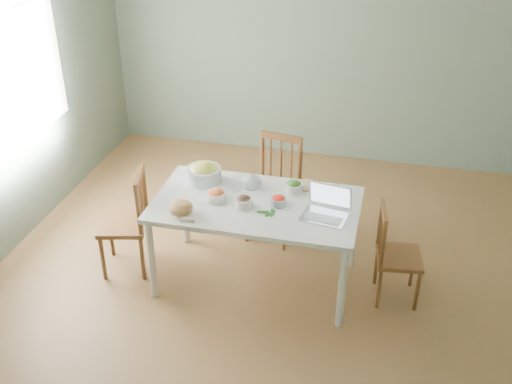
% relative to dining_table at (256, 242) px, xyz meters
% --- Properties ---
extents(floor, '(5.00, 5.00, 0.00)m').
position_rel_dining_table_xyz_m(floor, '(0.15, 0.10, -0.40)').
color(floor, brown).
rests_on(floor, ground).
extents(wall_back, '(5.00, 0.00, 2.70)m').
position_rel_dining_table_xyz_m(wall_back, '(0.15, 2.60, 0.95)').
color(wall_back, slate).
rests_on(wall_back, ground).
extents(wall_front, '(5.00, 0.00, 2.70)m').
position_rel_dining_table_xyz_m(wall_front, '(0.15, -2.40, 0.95)').
color(wall_front, slate).
rests_on(wall_front, ground).
extents(window_left, '(0.04, 1.60, 1.20)m').
position_rel_dining_table_xyz_m(window_left, '(-2.33, 0.40, 1.10)').
color(window_left, white).
rests_on(window_left, ground).
extents(dining_table, '(1.69, 0.95, 0.79)m').
position_rel_dining_table_xyz_m(dining_table, '(0.00, 0.00, 0.00)').
color(dining_table, white).
rests_on(dining_table, floor).
extents(chair_far, '(0.51, 0.49, 1.01)m').
position_rel_dining_table_xyz_m(chair_far, '(-0.01, 0.71, 0.11)').
color(chair_far, brown).
rests_on(chair_far, floor).
extents(chair_left, '(0.50, 0.51, 0.96)m').
position_rel_dining_table_xyz_m(chair_left, '(-1.18, -0.09, 0.08)').
color(chair_left, brown).
rests_on(chair_left, floor).
extents(chair_right, '(0.41, 0.43, 0.86)m').
position_rel_dining_table_xyz_m(chair_right, '(1.20, 0.06, 0.03)').
color(chair_right, brown).
rests_on(chair_right, floor).
extents(bread_boule, '(0.20, 0.20, 0.12)m').
position_rel_dining_table_xyz_m(bread_boule, '(-0.53, -0.32, 0.46)').
color(bread_boule, tan).
rests_on(bread_boule, dining_table).
extents(butter_stick, '(0.12, 0.04, 0.03)m').
position_rel_dining_table_xyz_m(butter_stick, '(-0.45, -0.41, 0.41)').
color(butter_stick, white).
rests_on(butter_stick, dining_table).
extents(bowl_squash, '(0.37, 0.37, 0.17)m').
position_rel_dining_table_xyz_m(bowl_squash, '(-0.52, 0.24, 0.48)').
color(bowl_squash, '#E2D466').
rests_on(bowl_squash, dining_table).
extents(bowl_carrot, '(0.21, 0.21, 0.09)m').
position_rel_dining_table_xyz_m(bowl_carrot, '(-0.33, -0.04, 0.44)').
color(bowl_carrot, orange).
rests_on(bowl_carrot, dining_table).
extents(bowl_onion, '(0.23, 0.23, 0.09)m').
position_rel_dining_table_xyz_m(bowl_onion, '(-0.11, 0.26, 0.44)').
color(bowl_onion, beige).
rests_on(bowl_onion, dining_table).
extents(bowl_mushroom, '(0.17, 0.17, 0.09)m').
position_rel_dining_table_xyz_m(bowl_mushroom, '(-0.08, -0.08, 0.44)').
color(bowl_mushroom, '#322313').
rests_on(bowl_mushroom, dining_table).
extents(bowl_redpep, '(0.15, 0.15, 0.08)m').
position_rel_dining_table_xyz_m(bowl_redpep, '(0.18, 0.01, 0.44)').
color(bowl_redpep, red).
rests_on(bowl_redpep, dining_table).
extents(bowl_broccoli, '(0.15, 0.15, 0.10)m').
position_rel_dining_table_xyz_m(bowl_broccoli, '(0.27, 0.26, 0.45)').
color(bowl_broccoli, '#1A4E0B').
rests_on(bowl_broccoli, dining_table).
extents(flatbread, '(0.24, 0.24, 0.02)m').
position_rel_dining_table_xyz_m(flatbread, '(0.35, 0.37, 0.41)').
color(flatbread, '#D6B68F').
rests_on(flatbread, dining_table).
extents(basil_bunch, '(0.18, 0.18, 0.02)m').
position_rel_dining_table_xyz_m(basil_bunch, '(0.11, -0.14, 0.41)').
color(basil_bunch, '#10630C').
rests_on(basil_bunch, dining_table).
extents(laptop, '(0.39, 0.35, 0.24)m').
position_rel_dining_table_xyz_m(laptop, '(0.58, -0.10, 0.52)').
color(laptop, silver).
rests_on(laptop, dining_table).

